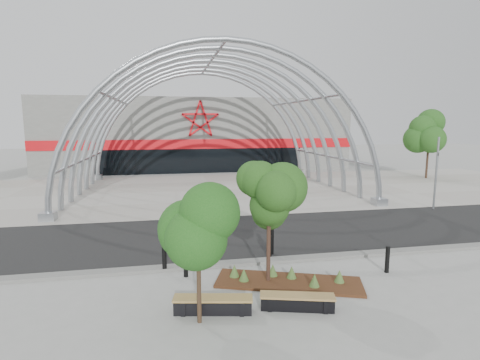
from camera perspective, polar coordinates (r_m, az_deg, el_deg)
name	(u,v)px	position (r m, az deg, el deg)	size (l,w,h in m)	color
ground	(259,260)	(15.07, 2.95, -12.15)	(140.00, 140.00, 0.00)	#989893
road	(242,234)	(18.30, 0.30, -8.28)	(140.00, 7.00, 0.02)	black
forecourt	(213,190)	(29.84, -4.18, -1.58)	(60.00, 17.00, 0.04)	#A7A197
kerb	(261,261)	(14.82, 3.18, -12.27)	(60.00, 0.50, 0.12)	slate
arena_building	(195,133)	(47.25, -6.82, 7.05)	(34.00, 15.24, 8.00)	slate
vault_canopy	(213,190)	(29.84, -4.18, -1.58)	(20.80, 15.80, 20.36)	#A3A8AE
planting_bed	(287,280)	(13.16, 7.12, -14.84)	(5.07, 3.04, 0.51)	#3D1E10
signal_pole	(436,172)	(26.05, 27.73, 1.11)	(0.16, 0.64, 4.50)	gray
street_tree_0	(198,227)	(9.90, -6.44, -7.06)	(1.64, 1.64, 3.74)	#302114
street_tree_1	(269,199)	(12.29, 4.46, -2.86)	(1.71, 1.71, 4.05)	#341B16
bench_0	(213,305)	(11.26, -4.14, -18.47)	(2.31, 0.91, 0.47)	black
bench_1	(297,302)	(11.52, 8.71, -17.94)	(2.20, 1.02, 0.45)	black
bollard_0	(186,263)	(13.56, -8.28, -12.40)	(0.16, 0.16, 1.00)	black
bollard_1	(164,258)	(14.12, -11.46, -11.62)	(0.16, 0.16, 1.00)	black
bollard_2	(270,247)	(15.21, 4.57, -10.12)	(0.15, 0.15, 0.92)	black
bollard_3	(272,241)	(15.58, 4.83, -9.23)	(0.18, 0.18, 1.14)	black
bollard_4	(387,260)	(14.77, 21.53, -11.20)	(0.16, 0.16, 0.97)	black
bg_tree_1	(429,134)	(39.98, 26.88, 6.24)	(2.70, 2.70, 5.91)	black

